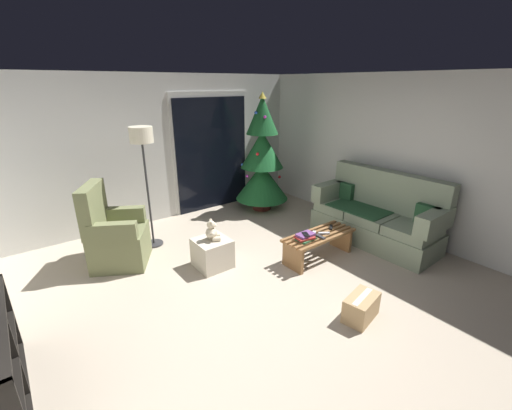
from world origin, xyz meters
name	(u,v)px	position (x,y,z in m)	size (l,w,h in m)	color
ground_plane	(265,297)	(0.00, 0.00, 0.00)	(7.00, 7.00, 0.00)	#B2A38E
wall_back	(154,150)	(0.00, 3.06, 1.25)	(5.72, 0.12, 2.50)	silver
wall_right	(412,159)	(2.86, 0.00, 1.25)	(0.12, 6.00, 2.50)	silver
patio_door_frame	(212,152)	(1.10, 2.99, 1.10)	(1.60, 0.02, 2.20)	silver
patio_door_glass	(213,155)	(1.10, 2.97, 1.05)	(1.50, 0.02, 2.10)	black
couch	(377,216)	(2.32, 0.12, 0.40)	(0.82, 1.95, 1.08)	gray
coffee_table	(319,242)	(1.17, 0.27, 0.25)	(1.10, 0.40, 0.38)	olive
remote_black	(331,227)	(1.46, 0.30, 0.39)	(0.04, 0.16, 0.02)	black
remote_white	(314,234)	(1.10, 0.30, 0.39)	(0.04, 0.16, 0.02)	silver
remote_silver	(324,233)	(1.22, 0.22, 0.39)	(0.04, 0.16, 0.02)	#ADADB2
remote_graphite	(320,237)	(1.10, 0.18, 0.39)	(0.04, 0.16, 0.02)	#333338
book_stack	(305,237)	(0.89, 0.26, 0.42)	(0.29, 0.21, 0.08)	#337042
cell_phone	(306,234)	(0.88, 0.24, 0.46)	(0.07, 0.14, 0.01)	black
christmas_tree	(262,160)	(1.77, 2.29, 0.97)	(1.00, 1.00, 2.20)	#4C1E19
armchair	(115,236)	(-1.11, 1.85, 0.40)	(0.94, 0.93, 1.13)	olive
floor_lamp	(143,147)	(-0.51, 2.10, 1.51)	(0.32, 0.32, 1.78)	#2D2D30
ottoman	(212,253)	(-0.12, 0.98, 0.20)	(0.44, 0.44, 0.39)	beige
teddy_bear_cream	(212,231)	(-0.11, 0.98, 0.52)	(0.22, 0.21, 0.29)	beige
cardboard_box_taped_mid_floor	(361,307)	(0.57, -0.89, 0.13)	(0.46, 0.32, 0.27)	tan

